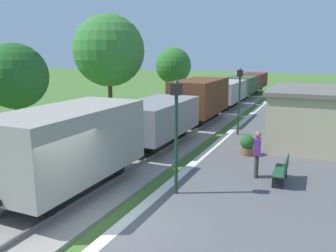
% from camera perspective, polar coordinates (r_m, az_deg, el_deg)
% --- Properties ---
extents(ground_plane, '(160.00, 160.00, 0.00)m').
position_cam_1_polar(ground_plane, '(9.83, -9.92, -16.80)').
color(ground_plane, '#47702D').
extents(platform_edge_stripe, '(0.36, 60.00, 0.01)m').
position_cam_1_polar(platform_edge_stripe, '(9.52, -7.89, -16.02)').
color(platform_edge_stripe, silver).
rests_on(platform_edge_stripe, platform_slab).
extents(track_ballast, '(3.80, 60.00, 0.12)m').
position_cam_1_polar(track_ballast, '(11.20, -20.51, -13.33)').
color(track_ballast, gray).
rests_on(track_ballast, ground).
extents(rail_near, '(0.07, 60.00, 0.14)m').
position_cam_1_polar(rail_near, '(10.69, -17.70, -13.62)').
color(rail_near, slate).
rests_on(rail_near, track_ballast).
extents(rail_far, '(0.07, 60.00, 0.14)m').
position_cam_1_polar(rail_far, '(11.63, -23.16, -11.89)').
color(rail_far, slate).
rests_on(rail_far, track_ballast).
extents(freight_train, '(2.50, 39.20, 2.72)m').
position_cam_1_polar(freight_train, '(25.55, 7.00, 4.69)').
color(freight_train, gray).
rests_on(freight_train, rail_near).
extents(station_hut, '(3.50, 5.80, 2.78)m').
position_cam_1_polar(station_hut, '(18.45, 21.88, 1.58)').
color(station_hut, tan).
rests_on(station_hut, platform_slab).
extents(bench_near_hut, '(0.42, 1.50, 0.91)m').
position_cam_1_polar(bench_near_hut, '(12.72, 18.39, -6.90)').
color(bench_near_hut, '#1E4C2D').
rests_on(bench_near_hut, platform_slab).
extents(person_waiting, '(0.30, 0.42, 1.71)m').
position_cam_1_polar(person_waiting, '(12.90, 14.50, -4.26)').
color(person_waiting, '#38332D').
rests_on(person_waiting, platform_slab).
extents(potted_planter, '(0.64, 0.64, 0.92)m').
position_cam_1_polar(potted_planter, '(15.70, 12.98, -3.02)').
color(potted_planter, brown).
rests_on(potted_planter, platform_slab).
extents(lamp_post_near, '(0.28, 0.28, 3.70)m').
position_cam_1_polar(lamp_post_near, '(10.66, 1.38, 1.69)').
color(lamp_post_near, '#193823').
rests_on(lamp_post_near, platform_slab).
extents(lamp_post_far, '(0.28, 0.28, 3.70)m').
position_cam_1_polar(lamp_post_far, '(19.22, 11.73, 6.04)').
color(lamp_post_far, '#193823').
rests_on(lamp_post_far, platform_slab).
extents(tree_trackside_mid, '(2.88, 2.88, 5.15)m').
position_cam_1_polar(tree_trackside_mid, '(16.67, -23.96, 7.46)').
color(tree_trackside_mid, '#4C3823').
rests_on(tree_trackside_mid, ground).
extents(tree_trackside_far, '(4.60, 4.60, 7.15)m').
position_cam_1_polar(tree_trackside_far, '(22.99, -9.75, 12.16)').
color(tree_trackside_far, '#4C3823').
rests_on(tree_trackside_far, ground).
extents(tree_field_left, '(3.04, 3.04, 5.18)m').
position_cam_1_polar(tree_field_left, '(29.67, 0.87, 9.92)').
color(tree_field_left, '#4C3823').
rests_on(tree_field_left, ground).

